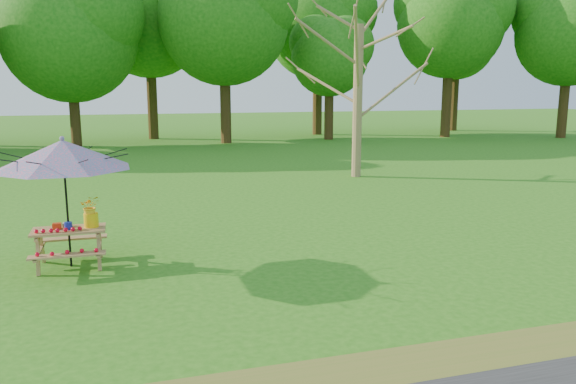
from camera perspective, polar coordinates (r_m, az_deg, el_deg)
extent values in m
plane|color=#287015|center=(8.60, -2.39, -10.21)|extent=(120.00, 120.00, 0.00)
cylinder|color=olive|center=(19.42, 7.09, 9.05)|extent=(0.41, 0.41, 5.11)
cube|color=#9C6746|center=(10.32, -21.38, -3.61)|extent=(1.20, 0.62, 0.04)
cube|color=#9C6746|center=(9.87, -21.51, -6.00)|extent=(1.20, 0.22, 0.04)
cube|color=#9C6746|center=(10.93, -21.06, -4.40)|extent=(1.20, 0.22, 0.04)
cylinder|color=black|center=(10.22, -21.56, -1.02)|extent=(0.04, 0.04, 2.25)
cone|color=teal|center=(10.10, -21.88, 3.57)|extent=(2.95, 2.95, 0.49)
sphere|color=teal|center=(10.08, -21.98, 5.07)|extent=(0.08, 0.08, 0.08)
cube|color=red|center=(10.37, -22.42, -3.22)|extent=(0.14, 0.12, 0.10)
cylinder|color=#1527B0|center=(10.25, -21.42, -3.22)|extent=(0.13, 0.13, 0.13)
cube|color=beige|center=(10.49, -21.56, -3.09)|extent=(0.13, 0.13, 0.07)
cylinder|color=yellow|center=(10.29, -19.37, -2.71)|extent=(0.24, 0.24, 0.24)
imported|color=yellow|center=(10.24, -19.45, -1.38)|extent=(0.36, 0.32, 0.36)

